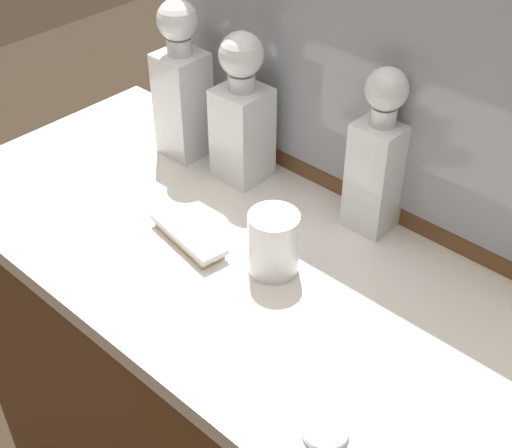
# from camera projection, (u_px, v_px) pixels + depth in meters

# --- Properties ---
(dresser) EXTENTS (1.26, 0.54, 0.90)m
(dresser) POSITION_uv_depth(u_px,v_px,m) (256.00, 429.00, 1.43)
(dresser) COLOR brown
(dresser) RESTS_ON ground_plane
(dresser_mirror) EXTENTS (0.87, 0.03, 0.56)m
(dresser_mirror) POSITION_uv_depth(u_px,v_px,m) (363.00, 55.00, 1.13)
(dresser_mirror) COLOR brown
(dresser_mirror) RESTS_ON dresser
(crystal_decanter_far_left) EXTENTS (0.09, 0.09, 0.29)m
(crystal_decanter_far_left) POSITION_uv_depth(u_px,v_px,m) (242.00, 122.00, 1.29)
(crystal_decanter_far_left) COLOR white
(crystal_decanter_far_left) RESTS_ON dresser
(crystal_decanter_center) EXTENTS (0.08, 0.08, 0.30)m
(crystal_decanter_center) POSITION_uv_depth(u_px,v_px,m) (377.00, 167.00, 1.17)
(crystal_decanter_center) COLOR white
(crystal_decanter_center) RESTS_ON dresser
(crystal_decanter_left) EXTENTS (0.08, 0.08, 0.31)m
(crystal_decanter_left) POSITION_uv_depth(u_px,v_px,m) (183.00, 94.00, 1.35)
(crystal_decanter_left) COLOR white
(crystal_decanter_left) RESTS_ON dresser
(crystal_tumbler_right) EXTENTS (0.08, 0.08, 0.11)m
(crystal_tumbler_right) POSITION_uv_depth(u_px,v_px,m) (273.00, 245.00, 1.11)
(crystal_tumbler_right) COLOR white
(crystal_tumbler_right) RESTS_ON dresser
(silver_brush_front) EXTENTS (0.17, 0.08, 0.02)m
(silver_brush_front) POSITION_uv_depth(u_px,v_px,m) (189.00, 237.00, 1.19)
(silver_brush_front) COLOR #B7A88C
(silver_brush_front) RESTS_ON dresser
(porcelain_dish) EXTENTS (0.06, 0.06, 0.01)m
(porcelain_dish) POSITION_uv_depth(u_px,v_px,m) (325.00, 431.00, 0.89)
(porcelain_dish) COLOR silver
(porcelain_dish) RESTS_ON dresser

